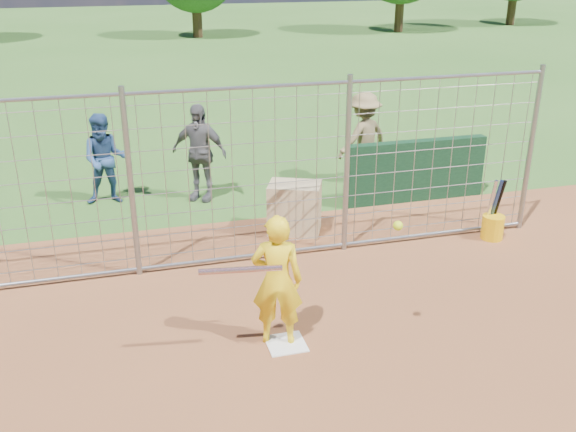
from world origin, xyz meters
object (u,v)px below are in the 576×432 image
object	(u,v)px
bystander_c	(363,138)
batter	(277,281)
bucket_with_bats	(493,224)
equipment_bin	(295,208)
bystander_b	(199,152)
bystander_a	(105,159)

from	to	relation	value
bystander_c	batter	bearing A→B (deg)	37.58
batter	bucket_with_bats	distance (m)	4.37
equipment_bin	bucket_with_bats	world-z (taller)	bucket_with_bats
bystander_b	bystander_c	bearing A→B (deg)	34.53
bystander_b	equipment_bin	size ratio (longest dim) A/B	2.17
bystander_b	bystander_c	world-z (taller)	bystander_b
bystander_a	bucket_with_bats	world-z (taller)	bystander_a
batter	bystander_b	world-z (taller)	bystander_b
bystander_a	bystander_c	xyz separation A→B (m)	(4.72, -0.14, 0.06)
bystander_a	bucket_with_bats	distance (m)	6.53
bystander_a	bystander_c	bearing A→B (deg)	3.13
bystander_b	bucket_with_bats	distance (m)	5.06
bystander_b	bucket_with_bats	world-z (taller)	bystander_b
bystander_a	bystander_b	world-z (taller)	bystander_b
bystander_b	bystander_c	size ratio (longest dim) A/B	1.00
batter	equipment_bin	distance (m)	3.14
bystander_c	bucket_with_bats	size ratio (longest dim) A/B	1.78
batter	equipment_bin	xyz separation A→B (m)	(1.04, 2.93, -0.38)
bystander_a	equipment_bin	distance (m)	3.53
equipment_bin	bystander_a	bearing A→B (deg)	166.93
batter	bystander_c	xyz separation A→B (m)	(2.95, 4.89, 0.09)
batter	bystander_c	bearing A→B (deg)	-102.91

